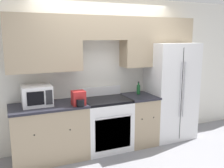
{
  "coord_description": "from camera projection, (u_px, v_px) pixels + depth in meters",
  "views": [
    {
      "loc": [
        -1.63,
        -3.5,
        1.93
      ],
      "look_at": [
        -0.0,
        0.31,
        1.14
      ],
      "focal_mm": 40.0,
      "sensor_mm": 36.0,
      "label": 1
    }
  ],
  "objects": [
    {
      "name": "ground_plane",
      "position": [
        119.0,
        154.0,
        4.15
      ],
      "size": [
        12.0,
        12.0,
        0.0
      ],
      "primitive_type": "plane",
      "color": "gray"
    },
    {
      "name": "wall_back",
      "position": [
        106.0,
        60.0,
        4.39
      ],
      "size": [
        8.0,
        0.39,
        2.6
      ],
      "color": "silver",
      "rests_on": "ground_plane"
    },
    {
      "name": "lower_cabinets_left",
      "position": [
        50.0,
        132.0,
        3.93
      ],
      "size": [
        1.17,
        0.64,
        0.89
      ],
      "color": "tan",
      "rests_on": "ground_plane"
    },
    {
      "name": "lower_cabinets_right",
      "position": [
        139.0,
        119.0,
        4.55
      ],
      "size": [
        0.53,
        0.64,
        0.89
      ],
      "color": "tan",
      "rests_on": "ground_plane"
    },
    {
      "name": "oven_range",
      "position": [
        106.0,
        123.0,
        4.3
      ],
      "size": [
        0.78,
        0.65,
        1.05
      ],
      "color": "white",
      "rests_on": "ground_plane"
    },
    {
      "name": "refrigerator",
      "position": [
        168.0,
        90.0,
        4.8
      ],
      "size": [
        0.86,
        0.81,
        1.81
      ],
      "color": "white",
      "rests_on": "ground_plane"
    },
    {
      "name": "microwave",
      "position": [
        37.0,
        95.0,
        3.81
      ],
      "size": [
        0.44,
        0.4,
        0.31
      ],
      "color": "white",
      "rests_on": "lower_cabinets_left"
    },
    {
      "name": "bottle",
      "position": [
        138.0,
        89.0,
        4.58
      ],
      "size": [
        0.06,
        0.06,
        0.23
      ],
      "color": "#195928",
      "rests_on": "lower_cabinets_right"
    },
    {
      "name": "paper_towel_holder",
      "position": [
        79.0,
        99.0,
        3.83
      ],
      "size": [
        0.2,
        0.25,
        0.22
      ],
      "color": "#B22323",
      "rests_on": "lower_cabinets_left"
    }
  ]
}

